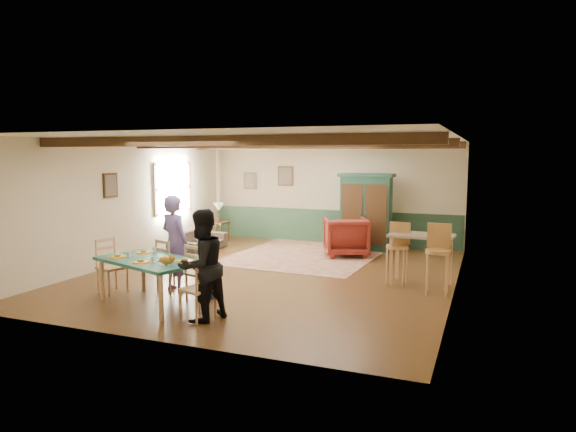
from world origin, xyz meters
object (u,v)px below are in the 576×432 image
(cat, at_px, (166,259))
(dining_chair_end_right, at_px, (198,288))
(dining_chair_end_left, at_px, (112,266))
(bar_stool_right, at_px, (438,260))
(dining_table, at_px, (151,282))
(table_lamp, at_px, (219,212))
(sofa, at_px, (198,241))
(person_child, at_px, (205,269))
(armchair, at_px, (346,237))
(counter_table, at_px, (421,260))
(armoire, at_px, (366,212))
(bar_stool_left, at_px, (397,254))
(end_table, at_px, (219,232))
(dining_chair_far_left, at_px, (172,265))
(person_woman, at_px, (202,265))
(person_man, at_px, (175,243))
(dining_chair_far_right, at_px, (201,272))

(cat, bearing_deg, dining_chair_end_right, 9.46)
(dining_chair_end_left, xyz_separation_m, bar_stool_right, (5.28, 1.95, 0.14))
(dining_table, bearing_deg, table_lamp, 108.57)
(sofa, xyz_separation_m, bar_stool_right, (5.86, -1.86, 0.33))
(dining_chair_end_left, height_order, cat, dining_chair_end_left)
(person_child, distance_m, armchair, 4.56)
(dining_table, relative_size, counter_table, 1.56)
(armoire, bearing_deg, bar_stool_left, -68.03)
(end_table, bearing_deg, sofa, -80.92)
(dining_table, relative_size, sofa, 0.95)
(dining_chair_far_left, distance_m, armoire, 5.66)
(sofa, bearing_deg, dining_chair_end_right, -153.08)
(bar_stool_left, bearing_deg, bar_stool_right, -26.16)
(sofa, bearing_deg, armchair, -80.67)
(person_woman, bearing_deg, person_man, -115.87)
(end_table, height_order, bar_stool_left, bar_stool_left)
(table_lamp, relative_size, bar_stool_right, 0.43)
(dining_chair_end_left, bearing_deg, sofa, 27.02)
(armchair, height_order, end_table, armchair)
(dining_chair_end_right, distance_m, end_table, 6.68)
(table_lamp, bearing_deg, person_child, -63.33)
(dining_table, relative_size, bar_stool_left, 1.55)
(person_woman, distance_m, sofa, 5.38)
(dining_chair_far_right, xyz_separation_m, person_woman, (0.57, -0.94, 0.34))
(person_man, xyz_separation_m, armchair, (1.99, 4.14, -0.39))
(counter_table, bearing_deg, dining_chair_end_left, -153.08)
(cat, bearing_deg, armchair, 93.67)
(dining_table, distance_m, person_child, 0.89)
(dining_table, height_order, bar_stool_right, bar_stool_right)
(armoire, height_order, bar_stool_left, armoire)
(dining_table, bearing_deg, dining_chair_end_left, 161.64)
(dining_chair_far_right, height_order, dining_chair_end_left, same)
(sofa, relative_size, bar_stool_right, 1.54)
(dining_chair_far_right, height_order, bar_stool_left, bar_stool_left)
(person_child, xyz_separation_m, cat, (-0.14, -0.89, 0.33))
(bar_stool_left, bearing_deg, person_woman, -122.73)
(counter_table, bearing_deg, bar_stool_right, -58.13)
(dining_chair_far_left, bearing_deg, dining_table, 119.05)
(armchair, relative_size, bar_stool_right, 0.83)
(dining_chair_far_right, bearing_deg, table_lamp, -45.54)
(dining_chair_far_right, bearing_deg, person_man, -5.71)
(person_child, height_order, armoire, armoire)
(dining_chair_end_left, bearing_deg, armoire, -11.37)
(dining_chair_end_right, distance_m, cat, 0.70)
(dining_chair_end_right, distance_m, bar_stool_right, 4.11)
(dining_chair_end_right, bearing_deg, bar_stool_right, 148.68)
(person_child, bearing_deg, bar_stool_right, -136.56)
(dining_table, xyz_separation_m, person_woman, (1.17, -0.39, 0.44))
(dining_table, distance_m, end_table, 5.93)
(table_lamp, xyz_separation_m, bar_stool_left, (5.33, -2.89, -0.25))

